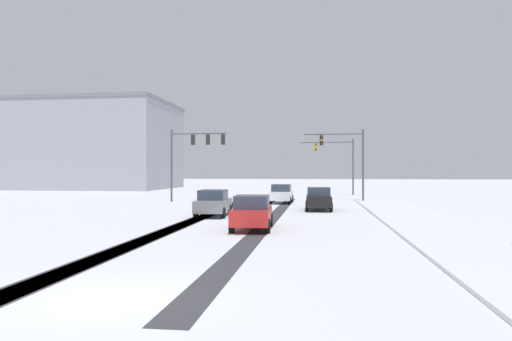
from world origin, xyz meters
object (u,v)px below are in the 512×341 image
object	(u,v)px
car_red_fourth	(252,212)
office_building_far_left_block	(90,146)
traffic_signal_far_right	(338,157)
traffic_signal_near_left	(193,149)
car_black_second	(319,199)
traffic_signal_near_right	(347,153)
car_grey_third	(213,203)
car_white_lead	(282,194)

from	to	relation	value
car_red_fourth	office_building_far_left_block	size ratio (longest dim) A/B	0.16
traffic_signal_far_right	traffic_signal_near_left	xyz separation A→B (m)	(-13.43, -14.17, 0.33)
car_black_second	office_building_far_left_block	bearing A→B (deg)	134.46
traffic_signal_far_right	traffic_signal_near_right	xyz separation A→B (m)	(0.25, -12.11, -0.05)
car_red_fourth	traffic_signal_far_right	bearing A→B (deg)	80.69
car_black_second	car_grey_third	distance (m)	8.26
car_black_second	car_red_fourth	size ratio (longest dim) A/B	0.99
traffic_signal_far_right	office_building_far_left_block	xyz separation A→B (m)	(-37.98, 14.59, 2.31)
traffic_signal_far_right	car_red_fourth	size ratio (longest dim) A/B	1.55
car_grey_third	office_building_far_left_block	size ratio (longest dim) A/B	0.16
car_red_fourth	office_building_far_left_block	bearing A→B (deg)	124.32
traffic_signal_near_right	office_building_far_left_block	distance (m)	46.68
car_white_lead	traffic_signal_far_right	bearing A→B (deg)	70.08
traffic_signal_near_right	car_red_fourth	size ratio (longest dim) A/B	1.55
traffic_signal_near_left	car_white_lead	distance (m)	8.96
car_red_fourth	traffic_signal_near_left	bearing A→B (deg)	112.93
car_white_lead	car_grey_third	bearing A→B (deg)	-105.05
car_white_lead	car_red_fourth	bearing A→B (deg)	-89.99
car_black_second	car_grey_third	world-z (taller)	same
traffic_signal_near_left	car_white_lead	world-z (taller)	traffic_signal_near_left
traffic_signal_near_right	traffic_signal_far_right	bearing A→B (deg)	91.16
traffic_signal_near_left	traffic_signal_near_right	size ratio (longest dim) A/B	1.00
car_black_second	car_grey_third	bearing A→B (deg)	-140.60
traffic_signal_near_left	office_building_far_left_block	world-z (taller)	office_building_far_left_block
car_white_lead	office_building_far_left_block	xyz separation A→B (m)	(-32.55, 29.56, 5.93)
car_red_fourth	office_building_far_left_block	xyz separation A→B (m)	(-32.55, 47.69, 5.93)
car_black_second	traffic_signal_near_right	bearing A→B (deg)	75.33
traffic_signal_far_right	traffic_signal_near_right	bearing A→B (deg)	-88.84
car_white_lead	office_building_far_left_block	world-z (taller)	office_building_far_left_block
office_building_far_left_block	traffic_signal_near_right	bearing A→B (deg)	-34.93
car_white_lead	car_black_second	bearing A→B (deg)	-65.20
traffic_signal_near_left	car_black_second	bearing A→B (deg)	-34.31
traffic_signal_near_left	car_grey_third	world-z (taller)	traffic_signal_near_left
office_building_far_left_block	traffic_signal_far_right	bearing A→B (deg)	-21.01
traffic_signal_near_left	car_grey_third	xyz separation A→B (m)	(4.77, -12.85, -3.94)
traffic_signal_near_right	office_building_far_left_block	world-z (taller)	office_building_far_left_block
car_grey_third	car_red_fourth	distance (m)	6.89
traffic_signal_near_left	car_red_fourth	world-z (taller)	traffic_signal_near_left
traffic_signal_near_right	car_black_second	bearing A→B (deg)	-104.67
traffic_signal_near_left	traffic_signal_near_right	xyz separation A→B (m)	(13.68, 2.06, -0.37)
traffic_signal_far_right	office_building_far_left_block	size ratio (longest dim) A/B	0.25
car_black_second	car_red_fourth	bearing A→B (deg)	-105.49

